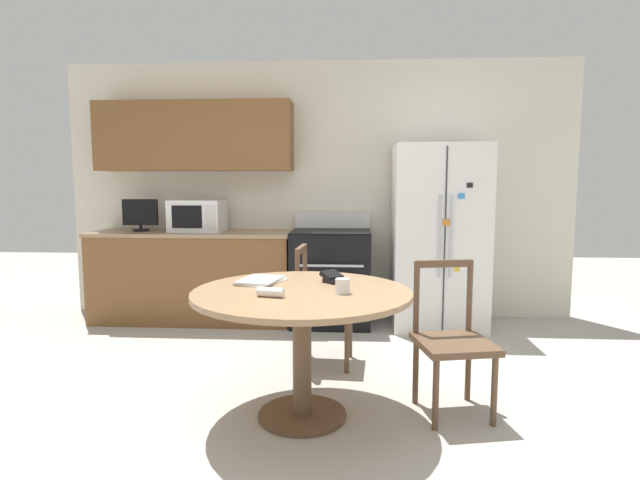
% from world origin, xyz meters
% --- Properties ---
extents(ground_plane, '(14.00, 14.00, 0.00)m').
position_xyz_m(ground_plane, '(0.00, 0.00, 0.00)').
color(ground_plane, '#B2ADA3').
extents(back_wall, '(5.20, 0.44, 2.60)m').
position_xyz_m(back_wall, '(-0.31, 2.59, 1.44)').
color(back_wall, silver).
rests_on(back_wall, ground_plane).
extents(kitchen_counter, '(1.98, 0.64, 0.90)m').
position_xyz_m(kitchen_counter, '(-1.22, 2.29, 0.45)').
color(kitchen_counter, brown).
rests_on(kitchen_counter, ground_plane).
extents(refrigerator, '(0.86, 0.72, 1.73)m').
position_xyz_m(refrigerator, '(1.18, 2.23, 0.87)').
color(refrigerator, white).
rests_on(refrigerator, ground_plane).
extents(oven_range, '(0.76, 0.68, 1.08)m').
position_xyz_m(oven_range, '(0.16, 2.26, 0.47)').
color(oven_range, black).
rests_on(oven_range, ground_plane).
extents(microwave, '(0.51, 0.40, 0.31)m').
position_xyz_m(microwave, '(-1.17, 2.32, 1.05)').
color(microwave, white).
rests_on(microwave, kitchen_counter).
extents(countertop_tv, '(0.35, 0.16, 0.32)m').
position_xyz_m(countertop_tv, '(-1.75, 2.29, 1.07)').
color(countertop_tv, black).
rests_on(countertop_tv, kitchen_counter).
extents(dining_table, '(1.26, 1.26, 0.76)m').
position_xyz_m(dining_table, '(0.08, 0.25, 0.62)').
color(dining_table, '#997551').
rests_on(dining_table, ground_plane).
extents(dining_chair_right, '(0.50, 0.50, 0.90)m').
position_xyz_m(dining_chair_right, '(0.96, 0.37, 0.43)').
color(dining_chair_right, brown).
rests_on(dining_chair_right, ground_plane).
extents(dining_chair_far, '(0.44, 0.44, 0.90)m').
position_xyz_m(dining_chair_far, '(0.14, 1.14, 0.43)').
color(dining_chair_far, brown).
rests_on(dining_chair_far, ground_plane).
extents(candle_glass, '(0.08, 0.08, 0.08)m').
position_xyz_m(candle_glass, '(0.31, 0.18, 0.80)').
color(candle_glass, silver).
rests_on(candle_glass, dining_table).
extents(folded_napkin, '(0.15, 0.08, 0.05)m').
position_xyz_m(folded_napkin, '(-0.07, 0.06, 0.79)').
color(folded_napkin, silver).
rests_on(folded_napkin, dining_table).
extents(wallet, '(0.17, 0.17, 0.07)m').
position_xyz_m(wallet, '(0.25, 0.50, 0.79)').
color(wallet, black).
rests_on(wallet, dining_table).
extents(mail_stack, '(0.31, 0.36, 0.02)m').
position_xyz_m(mail_stack, '(-0.20, 0.45, 0.77)').
color(mail_stack, white).
rests_on(mail_stack, dining_table).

